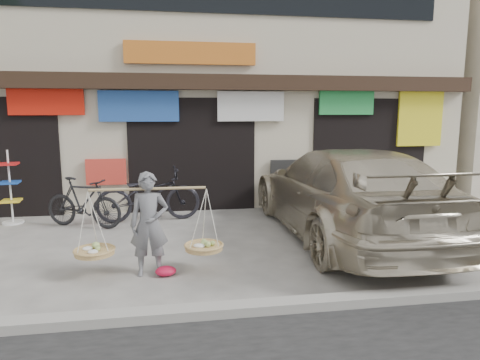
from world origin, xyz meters
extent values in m
plane|color=gray|center=(0.00, 0.00, 0.00)|extent=(70.00, 70.00, 0.00)
cube|color=gray|center=(0.00, -2.00, 0.06)|extent=(70.00, 0.25, 0.12)
cube|color=beige|center=(0.00, 6.50, 3.50)|extent=(14.00, 6.00, 7.00)
cube|color=black|center=(0.00, 3.35, 3.05)|extent=(14.00, 0.35, 0.35)
cube|color=black|center=(0.00, 3.75, 1.35)|extent=(3.00, 0.60, 2.70)
cube|color=black|center=(4.50, 3.75, 1.35)|extent=(3.00, 0.60, 2.70)
cube|color=red|center=(-3.20, 3.42, 2.60)|extent=(1.60, 0.08, 0.60)
cube|color=#244FA2|center=(-1.20, 3.42, 2.50)|extent=(1.80, 0.08, 0.70)
cube|color=silver|center=(1.40, 3.42, 2.50)|extent=(1.60, 0.08, 0.70)
cube|color=green|center=(3.80, 3.42, 2.60)|extent=(1.40, 0.08, 0.60)
cube|color=yellow|center=(5.80, 3.42, 2.20)|extent=(1.20, 0.08, 1.40)
cube|color=red|center=(-2.00, 3.42, 1.00)|extent=(0.90, 0.08, 0.60)
cube|color=black|center=(2.40, 3.42, 0.90)|extent=(1.00, 0.08, 0.60)
cube|color=orange|center=(0.00, 3.42, 3.70)|extent=(3.00, 0.08, 0.50)
imported|color=slate|center=(-0.85, -0.57, 0.77)|extent=(0.57, 0.38, 1.53)
cylinder|color=tan|center=(-0.85, -0.57, 1.29)|extent=(1.65, 0.08, 0.04)
cylinder|color=tan|center=(-1.63, -0.55, 0.38)|extent=(0.56, 0.56, 0.07)
ellipsoid|color=#A5BF66|center=(-1.63, -0.55, 0.44)|extent=(0.39, 0.39, 0.10)
cylinder|color=tan|center=(-0.06, -0.58, 0.38)|extent=(0.56, 0.56, 0.07)
ellipsoid|color=#A5BF66|center=(-0.06, -0.58, 0.44)|extent=(0.39, 0.39, 0.10)
imported|color=black|center=(-2.32, 2.31, 0.52)|extent=(1.79, 1.17, 1.05)
imported|color=black|center=(-1.01, 2.62, 0.59)|extent=(2.31, 1.02, 1.17)
imported|color=#BFB49A|center=(2.74, 0.86, 0.86)|extent=(2.45, 5.92, 1.71)
cube|color=black|center=(2.72, 3.66, 0.55)|extent=(1.70, 0.11, 0.45)
cube|color=silver|center=(2.72, 3.74, 0.45)|extent=(0.45, 0.02, 0.12)
cylinder|color=silver|center=(-3.90, 2.88, 0.02)|extent=(0.44, 0.44, 0.04)
cylinder|color=silver|center=(-3.90, 2.88, 0.79)|extent=(0.04, 0.04, 1.59)
cube|color=yellow|center=(-3.90, 2.88, 0.50)|extent=(0.41, 0.41, 0.04)
cube|color=#194CB2|center=(-3.90, 2.88, 0.89)|extent=(0.41, 0.41, 0.04)
cube|color=red|center=(-3.90, 2.88, 1.29)|extent=(0.41, 0.41, 0.04)
ellipsoid|color=red|center=(-0.63, -0.65, 0.07)|extent=(0.31, 0.25, 0.14)
camera|label=1|loc=(-0.50, -6.73, 2.39)|focal=32.00mm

